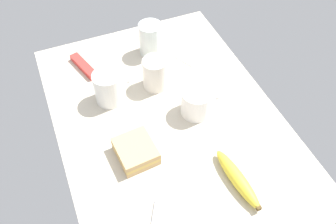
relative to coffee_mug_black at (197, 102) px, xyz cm
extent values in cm
cube|color=#BCB29E|center=(0.70, 8.74, -5.41)|extent=(90.00, 64.00, 2.00)
cylinder|color=white|center=(0.00, 0.05, -0.13)|extent=(9.01, 9.01, 8.55)
cylinder|color=black|center=(0.00, 0.05, 3.64)|extent=(7.93, 7.93, 0.40)
cylinder|color=white|center=(0.44, -6.06, 0.29)|extent=(4.13, 1.49, 1.20)
cylinder|color=silver|center=(14.86, 7.29, 0.79)|extent=(7.64, 7.64, 10.41)
cylinder|color=tan|center=(14.86, 7.29, 5.49)|extent=(6.72, 6.72, 0.40)
cylinder|color=silver|center=(18.42, 3.51, 1.31)|extent=(3.33, 3.23, 1.20)
cylinder|color=white|center=(14.54, 22.37, 0.79)|extent=(8.55, 8.55, 10.40)
cylinder|color=brown|center=(14.54, 22.37, 5.49)|extent=(7.52, 7.52, 0.40)
cylinder|color=white|center=(15.81, 16.70, 1.31)|extent=(4.02, 2.01, 1.20)
cube|color=tan|center=(-8.04, 21.69, -3.61)|extent=(11.75, 10.74, 1.60)
cube|color=#D8B259|center=(-8.04, 21.69, -2.21)|extent=(11.75, 10.74, 1.20)
cube|color=tan|center=(-8.04, 21.69, -0.81)|extent=(11.75, 10.74, 1.60)
cylinder|color=silver|center=(30.40, 2.91, 1.33)|extent=(7.76, 7.76, 11.48)
cylinder|color=white|center=(30.40, 2.91, -0.35)|extent=(6.98, 6.98, 8.12)
ellipsoid|color=yellow|center=(-25.52, 0.33, -2.59)|extent=(19.09, 5.28, 3.64)
cube|color=#4C3819|center=(-34.44, -0.45, -2.59)|extent=(1.20, 1.20, 1.20)
cylinder|color=silver|center=(-25.81, 23.32, -4.06)|extent=(6.73, 4.19, 0.70)
cube|color=red|center=(31.15, 26.51, -3.41)|extent=(13.55, 6.69, 2.00)
cube|color=white|center=(26.00, -9.92, -4.26)|extent=(16.50, 16.50, 0.30)
camera|label=1|loc=(-61.10, 34.09, 79.38)|focal=38.65mm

